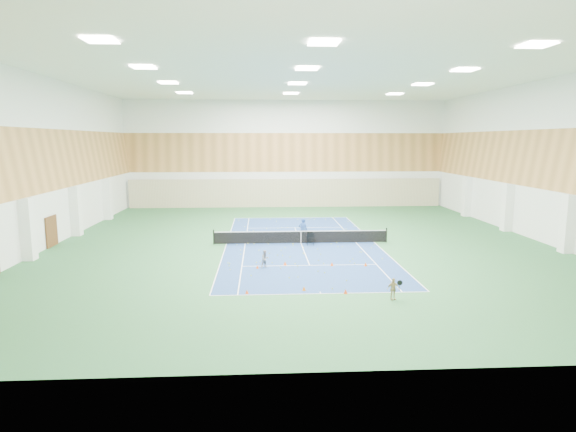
{
  "coord_description": "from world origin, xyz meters",
  "views": [
    {
      "loc": [
        -2.93,
        -34.71,
        7.53
      ],
      "look_at": [
        -0.94,
        0.36,
        2.0
      ],
      "focal_mm": 30.0,
      "sensor_mm": 36.0,
      "label": 1
    }
  ],
  "objects": [
    {
      "name": "door_left_b",
      "position": [
        -17.92,
        0.0,
        1.1
      ],
      "size": [
        0.08,
        1.8,
        2.2
      ],
      "primitive_type": "cube",
      "color": "#593319",
      "rests_on": "ground"
    },
    {
      "name": "wood_cladding",
      "position": [
        0.0,
        0.0,
        8.0
      ],
      "size": [
        36.0,
        40.0,
        8.0
      ],
      "primitive_type": null,
      "color": "#BE8346",
      "rests_on": "room_shell"
    },
    {
      "name": "cone_svc_d",
      "position": [
        3.37,
        -6.73,
        0.12
      ],
      "size": [
        0.21,
        0.21,
        0.23
      ],
      "primitive_type": "cone",
      "color": "#FF560D",
      "rests_on": "ground"
    },
    {
      "name": "tennis_balls_scatter",
      "position": [
        0.0,
        0.0,
        0.05
      ],
      "size": [
        10.57,
        22.77,
        0.07
      ],
      "primitive_type": null,
      "color": "#C7D524",
      "rests_on": "ground"
    },
    {
      "name": "tennis_net",
      "position": [
        0.0,
        0.0,
        0.55
      ],
      "size": [
        12.8,
        0.1,
        1.1
      ],
      "primitive_type": null,
      "color": "black",
      "rests_on": "ground"
    },
    {
      "name": "cone_base_a",
      "position": [
        -3.66,
        -11.67,
        0.11
      ],
      "size": [
        0.19,
        0.19,
        0.21
      ],
      "primitive_type": "cone",
      "color": "#FF4C0D",
      "rests_on": "ground"
    },
    {
      "name": "ball_cart",
      "position": [
        0.63,
        -0.6,
        0.48
      ],
      "size": [
        0.56,
        0.56,
        0.95
      ],
      "primitive_type": null,
      "rotation": [
        0.0,
        0.0,
        -0.01
      ],
      "color": "black",
      "rests_on": "ground"
    },
    {
      "name": "court_surface",
      "position": [
        0.0,
        0.0,
        0.01
      ],
      "size": [
        10.97,
        23.77,
        0.01
      ],
      "primitive_type": "cube",
      "color": "navy",
      "rests_on": "ground"
    },
    {
      "name": "cone_svc_a",
      "position": [
        -3.17,
        -6.92,
        0.1
      ],
      "size": [
        0.19,
        0.19,
        0.21
      ],
      "primitive_type": "cone",
      "color": "#FF500D",
      "rests_on": "ground"
    },
    {
      "name": "room_shell",
      "position": [
        0.0,
        0.0,
        6.0
      ],
      "size": [
        36.0,
        40.0,
        12.0
      ],
      "primitive_type": null,
      "color": "white",
      "rests_on": "ground"
    },
    {
      "name": "child_court",
      "position": [
        -2.71,
        -6.77,
        0.54
      ],
      "size": [
        0.66,
        0.61,
        1.08
      ],
      "primitive_type": "imported",
      "rotation": [
        0.0,
        0.0,
        0.52
      ],
      "color": "gray",
      "rests_on": "ground"
    },
    {
      "name": "ceiling_light_grid",
      "position": [
        0.0,
        0.0,
        11.92
      ],
      "size": [
        21.4,
        25.4,
        0.06
      ],
      "primitive_type": null,
      "color": "white",
      "rests_on": "room_shell"
    },
    {
      "name": "cone_base_b",
      "position": [
        -0.79,
        -11.31,
        0.12
      ],
      "size": [
        0.21,
        0.21,
        0.23
      ],
      "primitive_type": "cone",
      "color": "orange",
      "rests_on": "ground"
    },
    {
      "name": "child_apron",
      "position": [
        3.32,
        -12.95,
        0.53
      ],
      "size": [
        0.67,
        0.39,
        1.07
      ],
      "primitive_type": "imported",
      "rotation": [
        0.0,
        0.0,
        0.22
      ],
      "color": "#A08B5B",
      "rests_on": "ground"
    },
    {
      "name": "ground",
      "position": [
        0.0,
        0.0,
        0.0
      ],
      "size": [
        40.0,
        40.0,
        0.0
      ],
      "primitive_type": "plane",
      "color": "#296035",
      "rests_on": "ground"
    },
    {
      "name": "cone_svc_c",
      "position": [
        1.34,
        -6.54,
        0.11
      ],
      "size": [
        0.21,
        0.21,
        0.23
      ],
      "primitive_type": "cone",
      "color": "#FF510D",
      "rests_on": "ground"
    },
    {
      "name": "cone_svc_b",
      "position": [
        -1.49,
        -6.28,
        0.12
      ],
      "size": [
        0.23,
        0.23,
        0.25
      ],
      "primitive_type": "cone",
      "color": "#FF4F0D",
      "rests_on": "ground"
    },
    {
      "name": "back_curtain",
      "position": [
        0.0,
        19.75,
        1.6
      ],
      "size": [
        35.4,
        0.16,
        3.2
      ],
      "primitive_type": "cube",
      "color": "#C6B793",
      "rests_on": "ground"
    },
    {
      "name": "cone_base_c",
      "position": [
        1.23,
        -11.91,
        0.12
      ],
      "size": [
        0.21,
        0.21,
        0.23
      ],
      "primitive_type": "cone",
      "color": "#DF3F0B",
      "rests_on": "ground"
    },
    {
      "name": "cone_base_d",
      "position": [
        3.72,
        -11.52,
        0.1
      ],
      "size": [
        0.19,
        0.19,
        0.2
      ],
      "primitive_type": "cone",
      "color": "#E13E0B",
      "rests_on": "ground"
    },
    {
      "name": "coach",
      "position": [
        0.2,
        0.6,
        0.9
      ],
      "size": [
        0.69,
        0.48,
        1.8
      ],
      "primitive_type": "imported",
      "rotation": [
        0.0,
        0.0,
        3.06
      ],
      "color": "#204694",
      "rests_on": "ground"
    }
  ]
}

